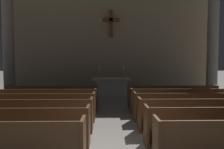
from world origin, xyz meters
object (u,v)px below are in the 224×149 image
Objects in this scene: column_right_third at (213,34)px; altar at (111,86)px; pew_left_row_3 at (24,115)px; pew_right_row_5 at (180,100)px; pew_left_row_4 at (37,107)px; pew_right_row_6 at (172,96)px; pew_right_row_4 at (191,106)px; candlestick_right at (124,74)px; column_left_third at (8,34)px; pew_left_row_6 at (53,96)px; candlestick_left at (99,74)px; pew_left_row_2 at (6,127)px; pew_left_row_5 at (46,101)px; pew_right_row_3 at (206,114)px.

altar is (-5.73, 0.07, -2.96)m from column_right_third.
pew_right_row_5 is (5.12, 2.17, 0.00)m from pew_left_row_3.
pew_left_row_4 and pew_right_row_6 have the same top height.
pew_right_row_4 is (5.12, 0.00, 0.00)m from pew_left_row_4.
pew_right_row_4 is 0.53× the size of column_right_third.
candlestick_right reaches higher than altar.
column_left_third is (-8.29, 4.14, 3.02)m from pew_right_row_5.
candlestick_left reaches higher than pew_left_row_6.
pew_right_row_5 is 0.53× the size of column_right_third.
altar is 1.00m from candlestick_left.
pew_right_row_4 is 1.00× the size of pew_right_row_5.
column_left_third reaches higher than pew_left_row_6.
altar is at bearing 0.00° from candlestick_left.
candlestick_left is at bearing 73.75° from pew_left_row_3.
pew_right_row_5 is 5.15× the size of candlestick_left.
pew_left_row_2 is at bearing -157.06° from pew_right_row_4.
pew_left_row_2 is at bearing -113.60° from candlestick_right.
pew_right_row_4 is (5.12, 1.08, 0.00)m from pew_left_row_3.
pew_right_row_4 is 5.66m from candlestick_right.
pew_left_row_3 is at bearing -142.74° from column_right_third.
pew_left_row_5 is 1.00× the size of pew_right_row_4.
altar is 2.96× the size of candlestick_right.
column_left_third reaches higher than pew_left_row_4.
pew_left_row_3 is 6.06m from pew_right_row_6.
pew_right_row_3 is (5.12, 1.08, 0.00)m from pew_left_row_2.
pew_left_row_4 is at bearing 90.00° from pew_left_row_2.
column_right_third reaches higher than pew_left_row_5.
pew_right_row_5 is 5.38m from candlestick_left.
pew_left_row_6 and pew_right_row_5 have the same top height.
altar is (5.73, 0.07, -2.96)m from column_left_third.
pew_left_row_2 is 2.17m from pew_left_row_4.
pew_left_row_4 is 1.00× the size of pew_right_row_6.
pew_left_row_6 is at bearing -129.29° from altar.
pew_left_row_5 is (0.00, 3.25, 0.00)m from pew_left_row_2.
pew_right_row_6 is 4.58m from candlestick_left.
pew_left_row_6 is at bearing 168.05° from pew_right_row_5.
pew_right_row_6 is at bearing -59.28° from candlestick_right.
pew_right_row_3 is at bearing -68.14° from altar.
pew_left_row_2 and pew_left_row_3 have the same top height.
pew_left_row_5 is at bearing -113.82° from candlestick_left.
pew_right_row_4 is at bearing -64.20° from altar.
pew_left_row_5 is at bearing -153.46° from column_right_third.
pew_right_row_4 is (0.00, 1.08, 0.00)m from pew_right_row_3.
pew_left_row_6 is at bearing -136.18° from candlestick_right.
pew_left_row_5 is 5.38m from candlestick_right.
pew_right_row_3 is at bearing -73.75° from candlestick_right.
altar is 2.96× the size of candlestick_left.
pew_right_row_3 is 10.85m from column_left_third.
pew_left_row_4 and pew_right_row_4 have the same top height.
pew_left_row_3 is 7.20m from candlestick_right.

